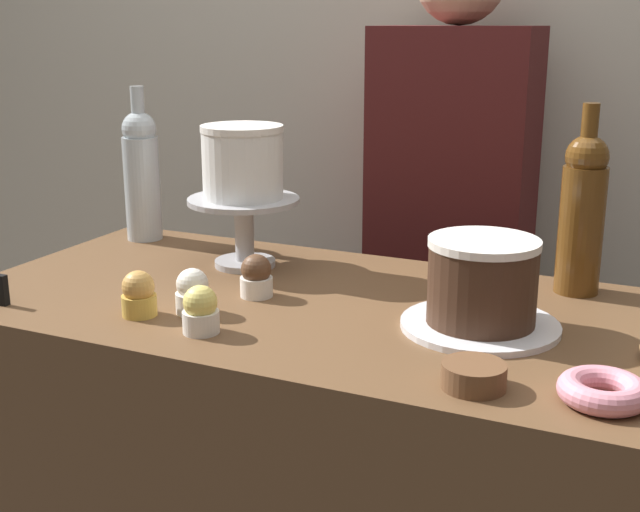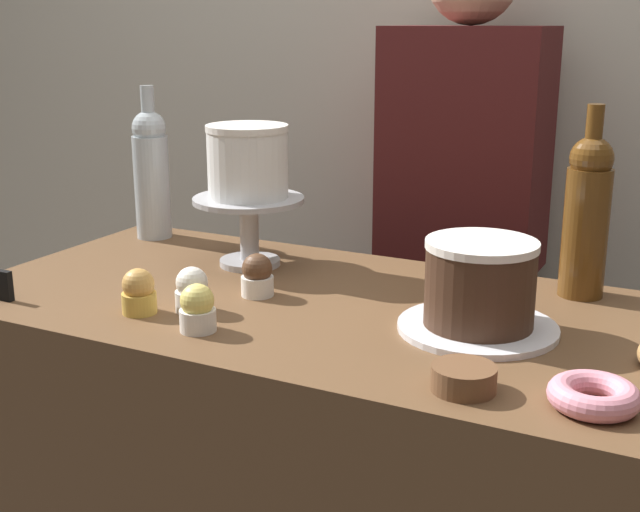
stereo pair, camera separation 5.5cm
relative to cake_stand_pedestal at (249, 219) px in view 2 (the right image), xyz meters
name	(u,v)px [view 2 (the right image)]	position (x,y,z in m)	size (l,w,h in m)	color
back_wall	(481,67)	(0.22, 0.75, 0.25)	(6.00, 0.05, 2.60)	#BCB7A8
cake_stand_pedestal	(249,219)	(0.00, 0.00, 0.00)	(0.21, 0.21, 0.13)	#B2B2B7
white_layer_cake	(248,161)	(0.00, 0.00, 0.11)	(0.15, 0.15, 0.14)	white
silver_serving_platter	(477,327)	(0.50, -0.15, -0.09)	(0.24, 0.24, 0.01)	white
chocolate_round_cake	(480,283)	(0.50, -0.15, -0.01)	(0.17, 0.17, 0.13)	#3D2619
wine_bottle_amber	(587,213)	(0.60, 0.10, 0.05)	(0.08, 0.08, 0.33)	#5B3814
wine_bottle_clear	(151,171)	(-0.30, 0.09, 0.05)	(0.08, 0.08, 0.33)	#B2BCC1
cupcake_chocolate	(257,276)	(0.11, -0.15, -0.06)	(0.06, 0.06, 0.07)	white
cupcake_caramel	(139,292)	(-0.01, -0.32, -0.06)	(0.06, 0.06, 0.07)	gold
cupcake_lemon	(197,309)	(0.12, -0.34, -0.06)	(0.06, 0.06, 0.07)	white
cupcake_vanilla	(192,291)	(0.06, -0.27, -0.06)	(0.06, 0.06, 0.07)	white
donut_pink	(594,396)	(0.70, -0.34, -0.07)	(0.11, 0.11, 0.03)	pink
cookie_stack	(464,378)	(0.54, -0.36, -0.07)	(0.08, 0.08, 0.03)	brown
barista_figure	(459,270)	(0.26, 0.53, -0.21)	(0.36, 0.22, 1.60)	black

